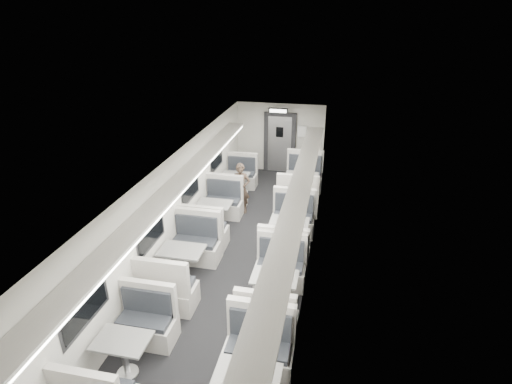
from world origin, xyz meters
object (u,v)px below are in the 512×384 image
at_px(booth_left_d, 125,357).
at_px(booth_right_b, 289,236).
at_px(passenger, 241,188).
at_px(booth_right_c, 274,292).
at_px(exit_sign, 278,111).
at_px(booth_right_a, 301,187).
at_px(vestibule_door, 280,143).
at_px(booth_left_a, 235,185).
at_px(booth_left_c, 183,265).
at_px(booth_left_b, 215,216).

relative_size(booth_left_d, booth_right_b, 0.92).
relative_size(booth_left_d, passenger, 1.40).
distance_m(booth_right_c, exit_sign, 6.98).
relative_size(booth_right_a, vestibule_door, 1.10).
xyz_separation_m(vestibule_door, exit_sign, (0.00, -0.49, 1.24)).
distance_m(booth_right_b, vestibule_door, 5.18).
relative_size(booth_left_a, vestibule_door, 0.97).
height_order(booth_right_b, passenger, passenger).
distance_m(booth_left_d, passenger, 5.80).
bearing_deg(booth_left_c, booth_right_b, 39.29).
distance_m(booth_left_d, exit_sign, 8.88).
bearing_deg(booth_left_d, booth_right_c, 44.66).
xyz_separation_m(booth_left_d, booth_right_b, (2.00, 4.07, 0.03)).
bearing_deg(booth_left_a, exit_sign, 61.44).
height_order(booth_left_b, booth_right_a, booth_right_a).
bearing_deg(vestibule_door, passenger, -99.72).
height_order(booth_left_c, vestibule_door, vestibule_door).
bearing_deg(booth_right_c, booth_left_c, 167.21).
distance_m(booth_left_b, booth_right_a, 2.98).
bearing_deg(vestibule_door, exit_sign, -90.00).
distance_m(booth_left_b, booth_left_d, 4.67).
distance_m(booth_right_b, booth_right_c, 2.09).
height_order(booth_left_d, booth_right_c, booth_right_c).
distance_m(booth_right_a, exit_sign, 2.74).
xyz_separation_m(booth_left_c, booth_right_a, (2.00, 4.45, 0.02)).
bearing_deg(vestibule_door, booth_right_c, -82.01).
height_order(booth_left_a, booth_left_d, booth_left_a).
xyz_separation_m(booth_right_a, vestibule_door, (-1.00, 2.23, 0.63)).
xyz_separation_m(booth_left_a, booth_left_b, (0.00, -2.11, 0.02)).
bearing_deg(vestibule_door, booth_left_a, -113.27).
height_order(booth_left_c, passenger, passenger).
height_order(booth_left_a, booth_right_a, booth_right_a).
xyz_separation_m(booth_left_b, booth_left_c, (0.00, -2.24, 0.01)).
height_order(booth_right_b, booth_right_c, booth_right_b).
bearing_deg(booth_left_d, vestibule_door, 83.73).
height_order(booth_left_d, vestibule_door, vestibule_door).
relative_size(booth_left_a, booth_right_a, 0.88).
height_order(booth_left_a, exit_sign, exit_sign).
relative_size(booth_left_c, booth_right_b, 1.01).
relative_size(booth_left_d, booth_right_c, 0.96).
bearing_deg(booth_left_d, booth_left_c, 90.00).
xyz_separation_m(booth_right_b, passenger, (-1.57, 1.70, 0.33)).
height_order(booth_left_a, vestibule_door, vestibule_door).
bearing_deg(booth_left_a, booth_left_b, -90.00).
bearing_deg(booth_right_c, passenger, 112.51).
distance_m(booth_left_a, booth_left_b, 2.11).
relative_size(booth_right_b, passenger, 1.52).
bearing_deg(exit_sign, booth_left_d, -96.62).
xyz_separation_m(booth_right_c, exit_sign, (-1.00, 6.64, 1.90)).
height_order(booth_left_b, passenger, passenger).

